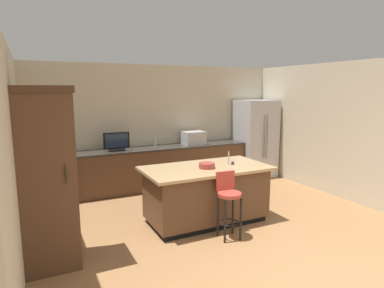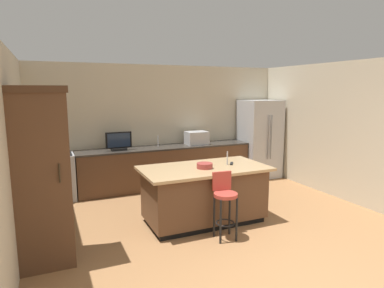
# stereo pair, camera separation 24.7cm
# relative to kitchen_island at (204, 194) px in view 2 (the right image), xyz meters

# --- Properties ---
(wall_back) EXTENTS (6.16, 0.12, 2.67)m
(wall_back) POSITION_rel_kitchen_island_xyz_m (0.16, 2.50, 0.87)
(wall_back) COLOR beige
(wall_back) RESTS_ON ground_plane
(wall_left) EXTENTS (0.12, 5.31, 2.67)m
(wall_left) POSITION_rel_kitchen_island_xyz_m (-2.72, 0.05, 0.87)
(wall_left) COLOR beige
(wall_left) RESTS_ON ground_plane
(wall_right) EXTENTS (0.12, 5.31, 2.67)m
(wall_right) POSITION_rel_kitchen_island_xyz_m (3.04, 0.05, 0.87)
(wall_right) COLOR beige
(wall_right) RESTS_ON ground_plane
(counter_back) EXTENTS (3.85, 0.62, 0.90)m
(counter_back) POSITION_rel_kitchen_island_xyz_m (0.11, 2.12, -0.02)
(counter_back) COLOR brown
(counter_back) RESTS_ON ground_plane
(kitchen_island) EXTENTS (2.02, 1.08, 0.91)m
(kitchen_island) POSITION_rel_kitchen_island_xyz_m (0.00, 0.00, 0.00)
(kitchen_island) COLOR black
(kitchen_island) RESTS_ON ground_plane
(refrigerator) EXTENTS (0.88, 0.82, 1.88)m
(refrigerator) POSITION_rel_kitchen_island_xyz_m (2.49, 2.04, 0.47)
(refrigerator) COLOR #B7BABF
(refrigerator) RESTS_ON ground_plane
(range_oven) EXTENTS (0.79, 0.63, 0.92)m
(range_oven) POSITION_rel_kitchen_island_xyz_m (-2.21, 2.12, -0.01)
(range_oven) COLOR #B7BABF
(range_oven) RESTS_ON ground_plane
(cabinet_tower) EXTENTS (0.67, 0.64, 2.18)m
(cabinet_tower) POSITION_rel_kitchen_island_xyz_m (-2.35, -0.37, 0.67)
(cabinet_tower) COLOR brown
(cabinet_tower) RESTS_ON ground_plane
(microwave) EXTENTS (0.48, 0.36, 0.29)m
(microwave) POSITION_rel_kitchen_island_xyz_m (0.84, 2.12, 0.58)
(microwave) COLOR #B7BABF
(microwave) RESTS_ON counter_back
(tv_monitor) EXTENTS (0.52, 0.16, 0.38)m
(tv_monitor) POSITION_rel_kitchen_island_xyz_m (-0.94, 2.07, 0.61)
(tv_monitor) COLOR black
(tv_monitor) RESTS_ON counter_back
(sink_faucet_back) EXTENTS (0.02, 0.02, 0.24)m
(sink_faucet_back) POSITION_rel_kitchen_island_xyz_m (-0.05, 2.22, 0.55)
(sink_faucet_back) COLOR #B2B2B7
(sink_faucet_back) RESTS_ON counter_back
(sink_faucet_island) EXTENTS (0.02, 0.02, 0.22)m
(sink_faucet_island) POSITION_rel_kitchen_island_xyz_m (0.42, 0.00, 0.56)
(sink_faucet_island) COLOR #B2B2B7
(sink_faucet_island) RESTS_ON kitchen_island
(bar_stool_center) EXTENTS (0.34, 0.35, 0.97)m
(bar_stool_center) POSITION_rel_kitchen_island_xyz_m (0.00, -0.66, 0.11)
(bar_stool_center) COLOR #B23D33
(bar_stool_center) RESTS_ON ground_plane
(fruit_bowl) EXTENTS (0.25, 0.25, 0.08)m
(fruit_bowl) POSITION_rel_kitchen_island_xyz_m (-0.03, -0.08, 0.49)
(fruit_bowl) COLOR #993833
(fruit_bowl) RESTS_ON kitchen_island
(cell_phone) EXTENTS (0.08, 0.15, 0.01)m
(cell_phone) POSITION_rel_kitchen_island_xyz_m (0.04, 0.02, 0.45)
(cell_phone) COLOR black
(cell_phone) RESTS_ON kitchen_island
(tv_remote) EXTENTS (0.13, 0.17, 0.02)m
(tv_remote) POSITION_rel_kitchen_island_xyz_m (0.51, 0.01, 0.46)
(tv_remote) COLOR black
(tv_remote) RESTS_ON kitchen_island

